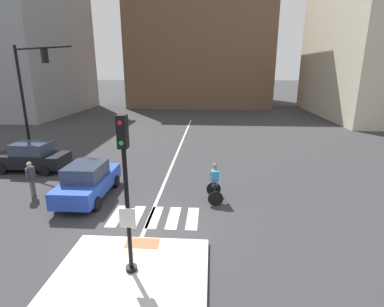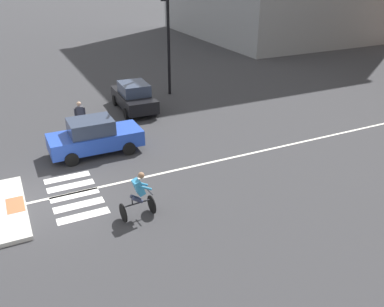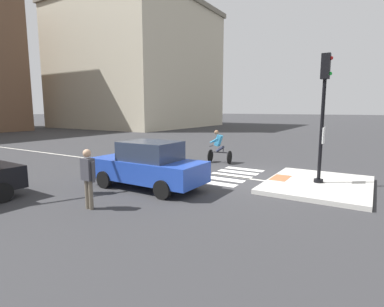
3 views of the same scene
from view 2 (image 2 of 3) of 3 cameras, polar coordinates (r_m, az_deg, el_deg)
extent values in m
plane|color=#333335|center=(15.98, -19.19, -6.25)|extent=(300.00, 300.00, 0.00)
cube|color=#DB5B38|center=(15.88, -23.42, -6.58)|extent=(1.10, 0.60, 0.01)
cube|color=silver|center=(17.36, -17.02, -3.21)|extent=(0.44, 1.80, 0.01)
cube|color=silver|center=(16.70, -16.55, -4.36)|extent=(0.44, 1.80, 0.01)
cube|color=silver|center=(16.05, -16.05, -5.60)|extent=(0.44, 1.80, 0.01)
cube|color=silver|center=(15.40, -15.50, -6.94)|extent=(0.44, 1.80, 0.01)
cube|color=silver|center=(14.77, -14.90, -8.40)|extent=(0.44, 1.80, 0.01)
cube|color=silver|center=(19.42, 11.01, 0.66)|extent=(0.14, 28.00, 0.01)
cylinder|color=black|center=(26.22, -3.30, 15.73)|extent=(0.18, 0.18, 7.08)
cube|color=black|center=(24.11, -8.10, 7.52)|extent=(4.16, 1.84, 0.70)
cube|color=#2D384C|center=(23.77, -8.10, 8.96)|extent=(1.95, 1.55, 0.64)
cylinder|color=black|center=(25.20, -10.71, 7.30)|extent=(0.61, 0.20, 0.60)
cylinder|color=black|center=(25.59, -7.07, 7.84)|extent=(0.61, 0.20, 0.60)
cylinder|color=black|center=(22.86, -9.15, 5.50)|extent=(0.61, 0.20, 0.60)
cylinder|color=black|center=(23.29, -5.19, 6.12)|extent=(0.61, 0.20, 0.60)
cube|color=#2347B7|center=(18.93, -13.29, 1.89)|extent=(1.70, 4.10, 0.70)
cube|color=#2D384C|center=(18.65, -13.95, 3.69)|extent=(1.48, 1.90, 0.64)
cylinder|color=black|center=(20.07, -10.25, 2.50)|extent=(0.18, 0.60, 0.60)
cylinder|color=black|center=(18.60, -8.79, 0.69)|extent=(0.18, 0.60, 0.60)
cylinder|color=black|center=(19.64, -17.36, 1.16)|extent=(0.18, 0.60, 0.60)
cylinder|color=black|center=(18.13, -16.44, -0.81)|extent=(0.18, 0.60, 0.60)
cylinder|color=black|center=(14.35, -5.64, -7.09)|extent=(0.66, 0.09, 0.66)
cylinder|color=black|center=(14.03, -9.56, -8.19)|extent=(0.66, 0.09, 0.66)
cylinder|color=black|center=(14.06, -7.63, -6.89)|extent=(0.12, 0.89, 0.05)
cylinder|color=black|center=(13.91, -8.36, -6.45)|extent=(0.04, 0.04, 0.30)
cylinder|color=black|center=(14.06, -5.92, -5.36)|extent=(0.44, 0.07, 0.04)
cylinder|color=#2D334C|center=(14.03, -7.88, -6.13)|extent=(0.15, 0.40, 0.33)
cylinder|color=#2D334C|center=(13.90, -7.62, -6.44)|extent=(0.15, 0.40, 0.33)
cube|color=#338CBF|center=(13.77, -7.47, -4.66)|extent=(0.37, 0.41, 0.60)
sphere|color=#936B4C|center=(13.61, -7.10, -3.05)|extent=(0.22, 0.22, 0.22)
cylinder|color=#338CBF|center=(13.96, -7.05, -4.19)|extent=(0.11, 0.46, 0.31)
cylinder|color=#338CBF|center=(13.70, -6.51, -4.77)|extent=(0.11, 0.46, 0.31)
cylinder|color=#6B6051|center=(21.37, -15.36, 3.75)|extent=(0.12, 0.12, 0.82)
cylinder|color=#6B6051|center=(21.38, -14.94, 3.82)|extent=(0.12, 0.12, 0.82)
cube|color=#3F3F47|center=(21.13, -15.37, 5.57)|extent=(0.24, 0.37, 0.60)
cylinder|color=#3F3F47|center=(21.12, -15.97, 5.34)|extent=(0.09, 0.09, 0.56)
cylinder|color=#3F3F47|center=(21.17, -14.74, 5.54)|extent=(0.09, 0.09, 0.56)
sphere|color=tan|center=(20.99, -15.51, 6.69)|extent=(0.22, 0.22, 0.22)
camera|label=1|loc=(14.65, -61.30, 2.75)|focal=27.56mm
camera|label=3|loc=(25.75, -33.00, 9.69)|focal=28.03mm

